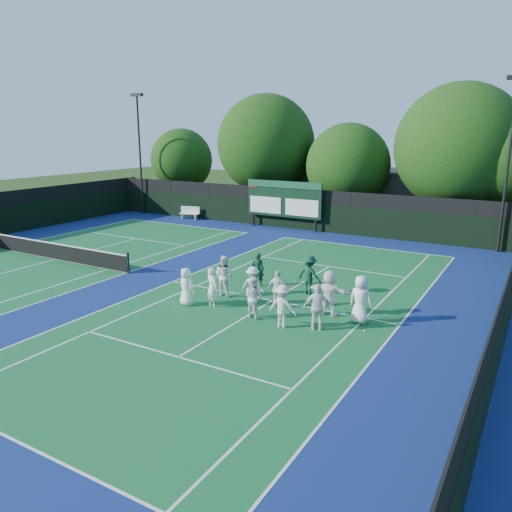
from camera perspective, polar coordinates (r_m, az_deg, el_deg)
The scene contains 34 objects.
ground at distance 20.79m, azimuth 0.58°, elevation -5.92°, with size 120.00×120.00×0.00m, color #1C370F.
court_apron at distance 24.89m, azimuth -10.34°, elevation -2.73°, with size 34.00×32.00×0.01m, color navy.
near_court at distance 21.61m, azimuth 1.91°, elevation -5.11°, with size 11.05×23.85×0.01m.
left_court at distance 30.56m, azimuth -21.83°, elevation -0.34°, with size 11.05×23.85×0.01m.
back_fence at distance 36.95m, azimuth 4.86°, elevation 5.14°, with size 34.00×0.08×3.00m.
divider_fence_right at distance 18.88m, azimuth 26.82°, elevation -5.28°, with size 0.08×32.00×3.00m.
scoreboard at distance 36.90m, azimuth 3.18°, elevation 6.47°, with size 6.00×0.21×3.55m.
clubhouse at distance 42.90m, azimuth 14.42°, elevation 6.88°, with size 18.00×6.00×4.00m, color #55555A.
light_pole_left at distance 44.81m, azimuth -13.20°, elevation 12.77°, with size 1.20×0.30×10.12m.
light_pole_right at distance 32.73m, azimuth 27.07°, elevation 11.21°, with size 1.20×0.30×10.12m.
tennis_net at distance 30.45m, azimuth -21.92°, elevation 0.53°, with size 11.30×0.10×1.10m.
bench at distance 41.55m, azimuth -7.58°, elevation 4.97°, with size 1.71×0.82×1.04m.
tree_a at distance 46.76m, azimuth -8.29°, elevation 10.65°, with size 5.59×5.59×7.30m.
tree_b at distance 41.78m, azimuth 1.38°, elevation 12.40°, with size 7.99×7.99×10.03m.
tree_c at distance 38.92m, azimuth 10.69°, elevation 9.90°, with size 6.31×6.31×7.71m.
tree_d at distance 36.95m, azimuth 22.39°, elevation 11.11°, with size 8.49×8.49×10.29m.
tree_e at distance 36.66m, azimuth 26.83°, elevation 9.80°, with size 6.28×6.28×8.59m.
tennis_ball_0 at distance 20.19m, azimuth -3.99°, elevation -6.48°, with size 0.07×0.07×0.07m, color #D6E61B.
tennis_ball_2 at distance 18.84m, azimuth 12.28°, elevation -8.35°, with size 0.07×0.07×0.07m, color #D6E61B.
tennis_ball_3 at distance 22.85m, azimuth -5.97°, elevation -4.03°, with size 0.07×0.07×0.07m, color #D6E61B.
tennis_ball_4 at distance 24.20m, azimuth 4.55°, elevation -2.94°, with size 0.07×0.07×0.07m, color #D6E61B.
tennis_ball_5 at distance 18.18m, azimuth 10.33°, elevation -9.10°, with size 0.07×0.07×0.07m, color #D6E61B.
player_front_0 at distance 21.06m, azimuth -7.97°, elevation -3.49°, with size 0.79×0.51×1.61m, color white.
player_front_1 at distance 20.74m, azimuth -5.03°, elevation -3.58°, with size 0.61×0.40×1.67m, color white.
player_front_2 at distance 19.50m, azimuth -0.26°, elevation -4.71°, with size 0.81×0.63×1.67m, color silver.
player_front_3 at distance 18.56m, azimuth 3.05°, elevation -5.76°, with size 1.07×0.61×1.65m, color silver.
player_front_4 at distance 18.41m, azimuth 7.05°, elevation -5.84°, with size 1.03×0.43×1.76m, color white.
player_back_0 at distance 22.06m, azimuth -3.65°, elevation -2.25°, with size 0.89×0.69×1.83m, color white.
player_back_1 at distance 21.00m, azimuth -0.36°, elevation -3.38°, with size 1.05×0.60×1.62m, color silver.
player_back_2 at distance 20.58m, azimuth 2.50°, elevation -3.81°, with size 0.93×0.39×1.59m, color white.
player_back_3 at distance 19.89m, azimuth 8.37°, elevation -4.19°, with size 1.72×0.55×1.86m, color white.
player_back_4 at distance 19.33m, azimuth 11.86°, elevation -4.88°, with size 0.91×0.60×1.87m, color white.
coach_left at distance 23.38m, azimuth 0.21°, elevation -1.54°, with size 0.59×0.39×1.62m, color #0F381E.
coach_right at distance 22.37m, azimuth 6.13°, elevation -2.15°, with size 1.14×0.66×1.77m, color #103B23.
Camera 1 is at (9.68, -16.95, 7.17)m, focal length 35.00 mm.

